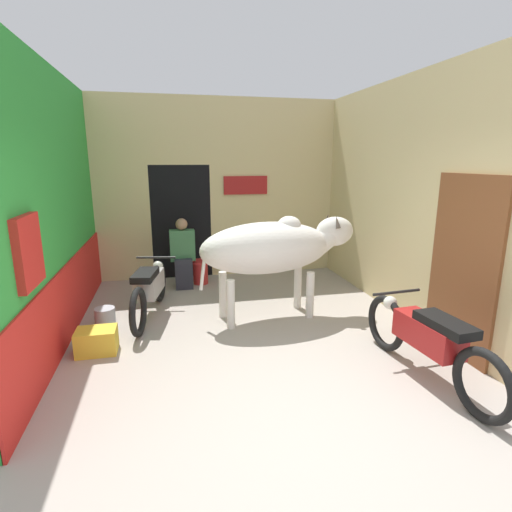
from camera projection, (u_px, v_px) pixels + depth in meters
name	position (u px, v px, depth m)	size (l,w,h in m)	color
ground_plane	(294.00, 423.00, 3.33)	(30.00, 30.00, 0.00)	#9E9389
wall_left_shopfront	(50.00, 211.00, 4.63)	(0.25, 4.56, 3.23)	green
wall_back_with_doorway	(203.00, 201.00, 7.52)	(4.38, 0.93, 3.23)	#D1BC84
wall_right_with_door	(403.00, 200.00, 5.55)	(0.22, 4.56, 3.23)	#D1BC84
cow	(274.00, 247.00, 5.39)	(2.27, 0.93, 1.41)	silver
motorcycle_near	(428.00, 339.00, 3.91)	(0.58, 2.00, 0.76)	black
motorcycle_far	(150.00, 288.00, 5.52)	(0.60, 1.88, 0.74)	black
shopkeeper_seated	(183.00, 252.00, 6.76)	(0.42, 0.33, 1.19)	#282833
plastic_stool	(201.00, 271.00, 7.05)	(0.37, 0.37, 0.42)	red
crate	(97.00, 341.00, 4.52)	(0.44, 0.32, 0.28)	gold
bucket	(105.00, 317.00, 5.23)	(0.26, 0.26, 0.26)	#A8A8B2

